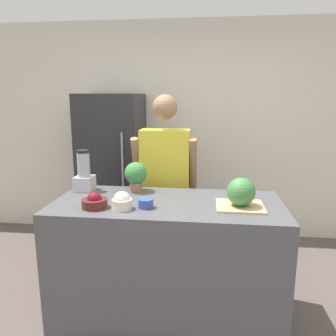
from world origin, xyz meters
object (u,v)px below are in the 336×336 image
object	(u,v)px
watermelon	(241,192)
bowl_cherries	(95,202)
bowl_cream	(122,202)
potted_plant	(136,175)
bowl_small_blue	(146,203)
refrigerator	(113,170)
blender	(84,174)
person	(165,186)

from	to	relation	value
watermelon	bowl_cherries	size ratio (longest dim) A/B	1.12
bowl_cream	potted_plant	distance (m)	0.46
bowl_cherries	bowl_small_blue	distance (m)	0.36
bowl_cherries	potted_plant	size ratio (longest dim) A/B	0.73
bowl_cherries	bowl_cream	size ratio (longest dim) A/B	1.29
refrigerator	watermelon	size ratio (longest dim) A/B	8.73
watermelon	bowl_cream	world-z (taller)	watermelon
watermelon	bowl_small_blue	bearing A→B (deg)	-172.54
refrigerator	blender	world-z (taller)	refrigerator
bowl_cream	potted_plant	bearing A→B (deg)	89.80
potted_plant	blender	bearing A→B (deg)	-176.36
bowl_cherries	bowl_cream	xyz separation A→B (m)	(0.20, -0.01, 0.01)
refrigerator	bowl_cherries	size ratio (longest dim) A/B	9.78
person	watermelon	xyz separation A→B (m)	(0.63, -0.70, 0.17)
refrigerator	bowl_cream	size ratio (longest dim) A/B	12.62
bowl_cherries	bowl_cream	world-z (taller)	bowl_cream
refrigerator	potted_plant	bearing A→B (deg)	-64.72
refrigerator	blender	bearing A→B (deg)	-85.78
blender	person	bearing A→B (deg)	33.08
bowl_cream	bowl_small_blue	distance (m)	0.17
watermelon	potted_plant	distance (m)	0.88
watermelon	potted_plant	bearing A→B (deg)	158.97
refrigerator	watermelon	xyz separation A→B (m)	(1.33, -1.40, 0.19)
watermelon	blender	xyz separation A→B (m)	(-1.25, 0.29, 0.02)
bowl_small_blue	blender	bearing A→B (deg)	147.43
person	watermelon	size ratio (longest dim) A/B	8.68
bowl_small_blue	bowl_cherries	bearing A→B (deg)	-173.50
watermelon	bowl_cherries	xyz separation A→B (m)	(-1.02, -0.13, -0.07)
bowl_cherries	blender	xyz separation A→B (m)	(-0.23, 0.42, 0.10)
person	bowl_cherries	distance (m)	0.92
refrigerator	bowl_small_blue	xyz separation A→B (m)	(0.67, -1.49, 0.11)
person	potted_plant	xyz separation A→B (m)	(-0.20, -0.38, 0.20)
bowl_cherries	bowl_small_blue	xyz separation A→B (m)	(0.36, 0.04, -0.01)
bowl_cherries	potted_plant	bearing A→B (deg)	65.62
blender	potted_plant	distance (m)	0.43
watermelon	bowl_small_blue	size ratio (longest dim) A/B	1.89
bowl_cherries	blender	bearing A→B (deg)	118.87
refrigerator	bowl_small_blue	world-z (taller)	refrigerator
watermelon	refrigerator	bearing A→B (deg)	133.59
watermelon	potted_plant	world-z (taller)	potted_plant
person	bowl_small_blue	xyz separation A→B (m)	(-0.04, -0.78, 0.09)
blender	bowl_cream	bearing A→B (deg)	-44.53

